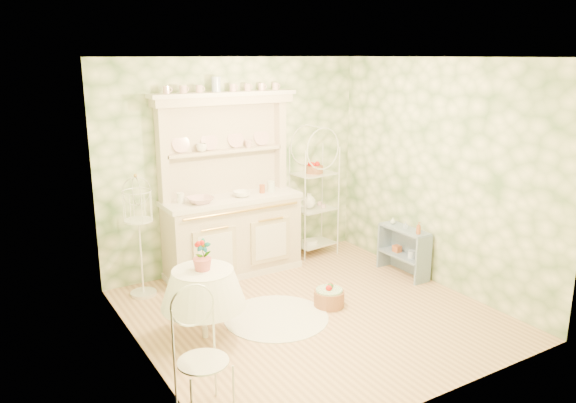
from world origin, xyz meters
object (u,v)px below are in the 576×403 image
bakers_rack (314,192)px  round_table (204,301)px  side_shelf (403,252)px  floor_basket (329,295)px  kitchen_dresser (232,186)px  birdcage_stand (140,237)px  cafe_chair (203,357)px

bakers_rack → round_table: bearing=-153.9°
bakers_rack → side_shelf: (0.54, -1.25, -0.59)m
bakers_rack → floor_basket: (-0.81, -1.53, -0.76)m
kitchen_dresser → birdcage_stand: bearing=-176.2°
bakers_rack → side_shelf: bakers_rack is taller
kitchen_dresser → bakers_rack: size_ratio=1.29×
cafe_chair → floor_basket: 2.26m
cafe_chair → floor_basket: cafe_chair is taller
bakers_rack → floor_basket: size_ratio=4.60×
side_shelf → bakers_rack: bearing=110.3°
kitchen_dresser → round_table: (-0.99, -1.40, -0.75)m
kitchen_dresser → floor_basket: kitchen_dresser is taller
bakers_rack → birdcage_stand: bearing=176.8°
side_shelf → cafe_chair: cafe_chair is taller
bakers_rack → birdcage_stand: bakers_rack is taller
side_shelf → floor_basket: bearing=-171.3°
round_table → birdcage_stand: birdcage_stand is taller
side_shelf → round_table: 2.83m
round_table → floor_basket: bearing=-2.1°
round_table → cafe_chair: 1.24m
round_table → birdcage_stand: bearing=99.3°
kitchen_dresser → floor_basket: size_ratio=5.93×
bakers_rack → cafe_chair: bearing=-143.5°
round_table → cafe_chair: (-0.49, -1.14, 0.09)m
birdcage_stand → round_table: bearing=-80.7°
bakers_rack → side_shelf: bearing=-73.6°
kitchen_dresser → side_shelf: kitchen_dresser is taller
kitchen_dresser → side_shelf: bearing=-32.7°
kitchen_dresser → bakers_rack: (1.29, 0.08, -0.26)m
side_shelf → floor_basket: side_shelf is taller
birdcage_stand → side_shelf: bearing=-19.7°
kitchen_dresser → cafe_chair: 3.01m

